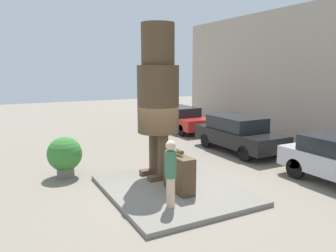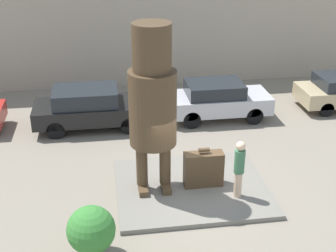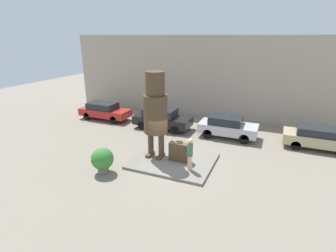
% 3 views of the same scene
% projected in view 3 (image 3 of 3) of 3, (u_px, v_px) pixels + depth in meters
% --- Properties ---
extents(ground_plane, '(60.00, 60.00, 0.00)m').
position_uv_depth(ground_plane, '(173.00, 162.00, 15.14)').
color(ground_plane, gray).
extents(pedestal, '(4.53, 3.80, 0.14)m').
position_uv_depth(pedestal, '(173.00, 161.00, 15.11)').
color(pedestal, slate).
rests_on(pedestal, ground_plane).
extents(building_backdrop, '(28.00, 0.60, 6.96)m').
position_uv_depth(building_backdrop, '(216.00, 78.00, 22.45)').
color(building_backdrop, tan).
rests_on(building_backdrop, ground_plane).
extents(statue_figure, '(1.34, 1.34, 4.97)m').
position_uv_depth(statue_figure, '(155.00, 109.00, 14.62)').
color(statue_figure, '#4C3823').
rests_on(statue_figure, pedestal).
extents(giant_suitcase, '(1.17, 0.43, 1.26)m').
position_uv_depth(giant_suitcase, '(179.00, 152.00, 14.79)').
color(giant_suitcase, '#4C3823').
rests_on(giant_suitcase, pedestal).
extents(tourist, '(0.30, 0.30, 1.77)m').
position_uv_depth(tourist, '(190.00, 153.00, 13.68)').
color(tourist, beige).
rests_on(tourist, pedestal).
extents(parked_car_red, '(4.38, 1.74, 1.45)m').
position_uv_depth(parked_car_red, '(104.00, 111.00, 22.60)').
color(parked_car_red, '#B2231E').
rests_on(parked_car_red, ground_plane).
extents(parked_car_black, '(4.41, 1.89, 1.59)m').
position_uv_depth(parked_car_black, '(162.00, 118.00, 20.33)').
color(parked_car_black, black).
rests_on(parked_car_black, ground_plane).
extents(parked_car_silver, '(4.04, 1.79, 1.54)m').
position_uv_depth(parked_car_silver, '(227.00, 126.00, 18.55)').
color(parked_car_silver, '#B7B7BC').
rests_on(parked_car_silver, ground_plane).
extents(parked_car_tan, '(4.23, 1.80, 1.43)m').
position_uv_depth(parked_car_tan, '(318.00, 137.00, 16.72)').
color(parked_car_tan, tan).
rests_on(parked_car_tan, ground_plane).
extents(planter_pot, '(1.18, 1.18, 1.41)m').
position_uv_depth(planter_pot, '(102.00, 159.00, 13.70)').
color(planter_pot, '#70665B').
rests_on(planter_pot, ground_plane).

